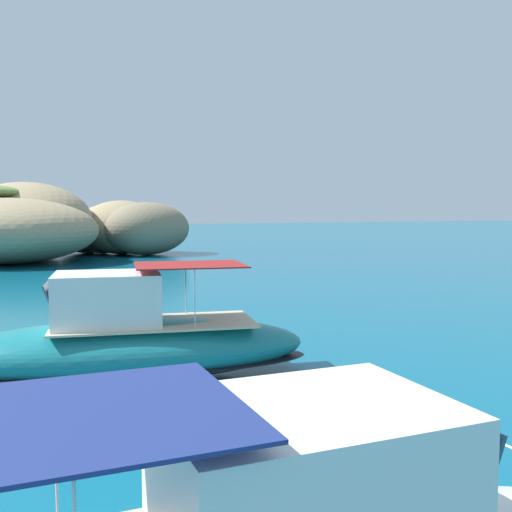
% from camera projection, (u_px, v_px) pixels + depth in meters
% --- Properties ---
extents(islet_small, '(16.76, 16.08, 6.23)m').
position_uv_depth(islet_small, '(120.00, 229.00, 68.13)').
color(islet_small, '#84755B').
rests_on(islet_small, ground).
extents(motorboat_teal, '(11.62, 5.39, 3.50)m').
position_uv_depth(motorboat_teal, '(125.00, 344.00, 17.68)').
color(motorboat_teal, '#19727A').
rests_on(motorboat_teal, ground).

